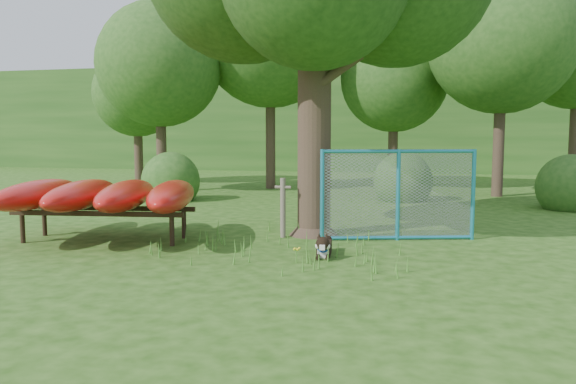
# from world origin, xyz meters

# --- Properties ---
(ground) EXTENTS (80.00, 80.00, 0.00)m
(ground) POSITION_xyz_m (0.00, 0.00, 0.00)
(ground) COLOR #1F470E
(ground) RESTS_ON ground
(wooden_post) EXTENTS (0.32, 0.11, 1.18)m
(wooden_post) POSITION_xyz_m (-0.12, 2.13, 0.62)
(wooden_post) COLOR #675C4D
(wooden_post) RESTS_ON ground
(kayak_rack) EXTENTS (4.20, 3.74, 1.15)m
(kayak_rack) POSITION_xyz_m (-3.36, 1.02, 0.88)
(kayak_rack) COLOR black
(kayak_rack) RESTS_ON ground
(husky_dog) EXTENTS (0.31, 0.99, 0.44)m
(husky_dog) POSITION_xyz_m (0.96, 0.59, 0.15)
(husky_dog) COLOR black
(husky_dog) RESTS_ON ground
(fence_section) EXTENTS (2.90, 0.87, 2.91)m
(fence_section) POSITION_xyz_m (2.09, 2.34, 0.88)
(fence_section) COLOR teal
(fence_section) RESTS_ON ground
(wildflower_clump) EXTENTS (0.12, 0.10, 0.26)m
(wildflower_clump) POSITION_xyz_m (0.62, -0.02, 0.21)
(wildflower_clump) COLOR #4E8D2E
(wildflower_clump) RESTS_ON ground
(bg_tree_a) EXTENTS (4.40, 4.40, 6.70)m
(bg_tree_a) POSITION_xyz_m (-6.50, 10.00, 4.48)
(bg_tree_a) COLOR #38291E
(bg_tree_a) RESTS_ON ground
(bg_tree_b) EXTENTS (5.20, 5.20, 8.22)m
(bg_tree_b) POSITION_xyz_m (-3.00, 12.00, 5.61)
(bg_tree_b) COLOR #38291E
(bg_tree_b) RESTS_ON ground
(bg_tree_c) EXTENTS (4.00, 4.00, 6.12)m
(bg_tree_c) POSITION_xyz_m (1.50, 13.00, 4.11)
(bg_tree_c) COLOR #38291E
(bg_tree_c) RESTS_ON ground
(bg_tree_d) EXTENTS (4.80, 4.80, 7.50)m
(bg_tree_d) POSITION_xyz_m (5.00, 11.00, 5.08)
(bg_tree_d) COLOR #38291E
(bg_tree_d) RESTS_ON ground
(bg_tree_f) EXTENTS (3.60, 3.60, 5.55)m
(bg_tree_f) POSITION_xyz_m (-9.00, 13.00, 3.73)
(bg_tree_f) COLOR #38291E
(bg_tree_f) RESTS_ON ground
(shrub_left) EXTENTS (1.80, 1.80, 1.80)m
(shrub_left) POSITION_xyz_m (-5.00, 7.50, 0.00)
(shrub_left) COLOR #26521A
(shrub_left) RESTS_ON ground
(shrub_right) EXTENTS (1.80, 1.80, 1.80)m
(shrub_right) POSITION_xyz_m (6.50, 8.00, 0.00)
(shrub_right) COLOR #26521A
(shrub_right) RESTS_ON ground
(shrub_mid) EXTENTS (1.80, 1.80, 1.80)m
(shrub_mid) POSITION_xyz_m (2.00, 9.00, 0.00)
(shrub_mid) COLOR #26521A
(shrub_mid) RESTS_ON ground
(wooded_hillside) EXTENTS (80.00, 12.00, 6.00)m
(wooded_hillside) POSITION_xyz_m (0.00, 28.00, 3.00)
(wooded_hillside) COLOR #26521A
(wooded_hillside) RESTS_ON ground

